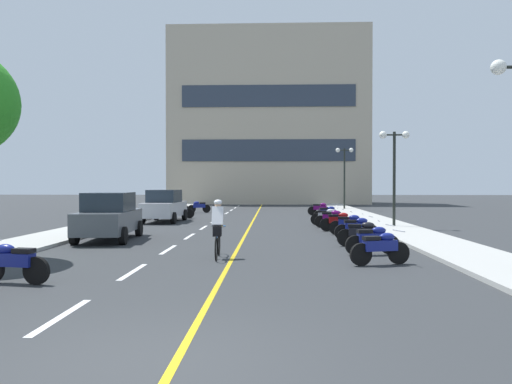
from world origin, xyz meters
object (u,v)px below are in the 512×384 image
motorcycle_1 (13,262)px  motorcycle_9 (327,216)px  motorcycle_8 (332,218)px  motorcycle_13 (199,206)px  motorcycle_7 (339,221)px  motorcycle_11 (181,211)px  cyclist_rider (218,227)px  motorcycle_12 (320,208)px  street_lamp_far (344,164)px  motorcycle_5 (357,228)px  motorcycle_4 (362,233)px  parked_car_mid (164,206)px  street_lamp_mid (394,156)px  motorcycle_10 (328,213)px  motorcycle_3 (373,239)px  motorcycle_6 (350,224)px  parked_car_near (109,216)px  motorcycle_2 (380,247)px

motorcycle_1 → motorcycle_9: bearing=60.9°
motorcycle_8 → motorcycle_13: size_ratio=1.02×
motorcycle_7 → motorcycle_8: bearing=92.9°
motorcycle_1 → motorcycle_8: (8.47, 13.70, 0.00)m
motorcycle_9 → motorcycle_1: bearing=-119.1°
motorcycle_11 → cyclist_rider: size_ratio=0.96×
motorcycle_11 → motorcycle_12: size_ratio=1.00×
street_lamp_far → motorcycle_5: size_ratio=2.94×
motorcycle_4 → motorcycle_7: bearing=90.7°
parked_car_mid → street_lamp_mid: bearing=-16.2°
motorcycle_4 → motorcycle_8: 7.26m
motorcycle_10 → motorcycle_13: same height
motorcycle_3 → motorcycle_12: same height
motorcycle_5 → motorcycle_6: 1.78m
street_lamp_far → motorcycle_13: (-11.42, -4.14, -3.32)m
street_lamp_far → parked_car_near: (-12.13, -21.92, -2.87)m
motorcycle_5 → motorcycle_8: bearing=93.5°
motorcycle_6 → cyclist_rider: size_ratio=0.96×
parked_car_mid → motorcycle_5: bearing=-42.5°
motorcycle_5 → parked_car_near: bearing=-177.7°
motorcycle_4 → motorcycle_5: 2.02m
motorcycle_6 → cyclist_rider: (-4.82, -6.45, 0.41)m
motorcycle_4 → motorcycle_12: 16.70m
parked_car_mid → motorcycle_12: bearing=33.0°
parked_car_near → motorcycle_5: 9.48m
motorcycle_3 → motorcycle_4: bearing=89.0°
street_lamp_far → parked_car_mid: bearing=-132.9°
parked_car_mid → motorcycle_1: bearing=-88.1°
motorcycle_2 → motorcycle_10: same height
motorcycle_9 → motorcycle_10: 2.94m
motorcycle_8 → motorcycle_12: size_ratio=1.00×
motorcycle_5 → motorcycle_12: 14.69m
motorcycle_2 → motorcycle_9: 12.41m
street_lamp_mid → street_lamp_far: (0.00, 16.46, 0.26)m
parked_car_near → motorcycle_4: (9.31, -1.63, -0.44)m
motorcycle_4 → motorcycle_6: bearing=87.6°
motorcycle_8 → motorcycle_12: 9.45m
motorcycle_5 → motorcycle_10: same height
parked_car_mid → cyclist_rider: (4.55, -13.25, -0.03)m
motorcycle_8 → motorcycle_6: bearing=-84.7°
motorcycle_3 → motorcycle_7: same height
motorcycle_1 → motorcycle_13: 25.86m
motorcycle_7 → motorcycle_9: (-0.17, 3.29, 0.00)m
street_lamp_far → motorcycle_11: (-11.67, -10.06, -3.32)m
street_lamp_mid → motorcycle_3: street_lamp_mid is taller
motorcycle_8 → parked_car_mid: bearing=159.7°
street_lamp_far → parked_car_mid: (-12.03, -12.96, -2.87)m
motorcycle_3 → motorcycle_11: size_ratio=0.99×
motorcycle_3 → cyclist_rider: cyclist_rider is taller
motorcycle_11 → cyclist_rider: (4.19, -16.15, 0.41)m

